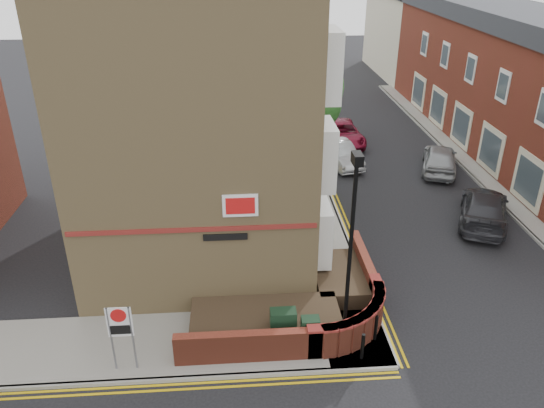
{
  "coord_description": "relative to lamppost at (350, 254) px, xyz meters",
  "views": [
    {
      "loc": [
        -1.59,
        -11.58,
        11.45
      ],
      "look_at": [
        -0.45,
        4.0,
        3.61
      ],
      "focal_mm": 35.0,
      "sensor_mm": 36.0,
      "label": 1
    }
  ],
  "objects": [
    {
      "name": "zone_sign",
      "position": [
        -6.6,
        -0.7,
        -1.7
      ],
      "size": [
        0.72,
        0.07,
        2.2
      ],
      "color": "slate",
      "rests_on": "pavement_corner"
    },
    {
      "name": "far_terrace",
      "position": [
        12.9,
        15.8,
        0.7
      ],
      "size": [
        5.4,
        30.4,
        8.0
      ],
      "color": "maroon",
      "rests_on": "ground"
    },
    {
      "name": "kerb_main_far",
      "position": [
        9.4,
        11.8,
        -3.28
      ],
      "size": [
        0.15,
        40.0,
        0.12
      ],
      "primitive_type": "cube",
      "color": "gray",
      "rests_on": "ground"
    },
    {
      "name": "traffic_light_assembly",
      "position": [
        0.8,
        23.8,
        -0.56
      ],
      "size": [
        0.2,
        0.16,
        4.2
      ],
      "color": "black",
      "rests_on": "pavement_main"
    },
    {
      "name": "kerb_side",
      "position": [
        -5.1,
        -1.2,
        -3.28
      ],
      "size": [
        13.0,
        0.15,
        0.12
      ],
      "primitive_type": "cube",
      "color": "gray",
      "rests_on": "ground"
    },
    {
      "name": "tree_near",
      "position": [
        0.4,
        12.85,
        1.36
      ],
      "size": [
        3.64,
        3.65,
        6.7
      ],
      "color": "#382B1E",
      "rests_on": "pavement_main"
    },
    {
      "name": "yellow_lines_side",
      "position": [
        -5.1,
        -1.45,
        -3.34
      ],
      "size": [
        13.0,
        0.28,
        0.01
      ],
      "primitive_type": "cube",
      "color": "gold",
      "rests_on": "ground"
    },
    {
      "name": "red_car_main",
      "position": [
        3.4,
        18.1,
        -2.67
      ],
      "size": [
        2.46,
        4.95,
        1.35
      ],
      "primitive_type": "imported",
      "rotation": [
        0.0,
        0.0,
        0.05
      ],
      "color": "maroon",
      "rests_on": "ground"
    },
    {
      "name": "yellow_lines_main",
      "position": [
        1.65,
        14.8,
        -3.34
      ],
      "size": [
        0.28,
        32.0,
        0.01
      ],
      "primitive_type": "cube",
      "color": "gold",
      "rests_on": "ground"
    },
    {
      "name": "silver_car_near",
      "position": [
        2.63,
        14.7,
        -2.69
      ],
      "size": [
        2.29,
        4.17,
        1.3
      ],
      "primitive_type": "imported",
      "rotation": [
        0.0,
        0.0,
        0.24
      ],
      "color": "#9A9FA2",
      "rests_on": "ground"
    },
    {
      "name": "pavement_main",
      "position": [
        0.4,
        14.8,
        -3.28
      ],
      "size": [
        2.0,
        32.0,
        0.12
      ],
      "primitive_type": "cube",
      "color": "gray",
      "rests_on": "ground"
    },
    {
      "name": "lamppost",
      "position": [
        0.0,
        0.0,
        0.0
      ],
      "size": [
        0.25,
        0.5,
        6.3
      ],
      "color": "black",
      "rests_on": "pavement_corner"
    },
    {
      "name": "grey_car_far",
      "position": [
        7.77,
        7.46,
        -2.64
      ],
      "size": [
        3.83,
        5.24,
        1.41
      ],
      "primitive_type": "imported",
      "rotation": [
        0.0,
        0.0,
        2.71
      ],
      "color": "#2A2B2F",
      "rests_on": "ground"
    },
    {
      "name": "bollard_near",
      "position": [
        0.4,
        -0.8,
        -2.77
      ],
      "size": [
        0.11,
        0.11,
        0.9
      ],
      "primitive_type": "cylinder",
      "color": "black",
      "rests_on": "pavement_corner"
    },
    {
      "name": "ground",
      "position": [
        -1.6,
        -1.2,
        -3.34
      ],
      "size": [
        120.0,
        120.0,
        0.0
      ],
      "primitive_type": "plane",
      "color": "black",
      "rests_on": "ground"
    },
    {
      "name": "tree_mid",
      "position": [
        0.4,
        20.85,
        1.85
      ],
      "size": [
        4.03,
        4.03,
        7.42
      ],
      "color": "#382B1E",
      "rests_on": "pavement_main"
    },
    {
      "name": "utility_cabinet_large",
      "position": [
        -1.9,
        0.1,
        -2.62
      ],
      "size": [
        0.8,
        0.45,
        1.2
      ],
      "primitive_type": "cube",
      "color": "black",
      "rests_on": "pavement_corner"
    },
    {
      "name": "silver_car_far",
      "position": [
        7.9,
        13.37,
        -2.61
      ],
      "size": [
        3.09,
        4.65,
        1.47
      ],
      "primitive_type": "imported",
      "rotation": [
        0.0,
        0.0,
        2.8
      ],
      "color": "gray",
      "rests_on": "ground"
    },
    {
      "name": "kerb_main_near",
      "position": [
        1.4,
        14.8,
        -3.28
      ],
      "size": [
        0.15,
        32.0,
        0.12
      ],
      "primitive_type": "cube",
      "color": "gray",
      "rests_on": "ground"
    },
    {
      "name": "far_terrace_cream",
      "position": [
        12.9,
        36.8,
        0.71
      ],
      "size": [
        5.4,
        12.4,
        8.0
      ],
      "color": "beige",
      "rests_on": "ground"
    },
    {
      "name": "tree_far",
      "position": [
        0.4,
        28.85,
        1.57
      ],
      "size": [
        3.81,
        3.81,
        7.0
      ],
      "color": "#382B1E",
      "rests_on": "pavement_main"
    },
    {
      "name": "corner_building",
      "position": [
        -4.44,
        6.8,
        2.88
      ],
      "size": [
        8.95,
        10.4,
        13.6
      ],
      "color": "#9F8455",
      "rests_on": "ground"
    },
    {
      "name": "pavement_far",
      "position": [
        11.4,
        11.8,
        -3.28
      ],
      "size": [
        4.0,
        40.0,
        0.12
      ],
      "primitive_type": "cube",
      "color": "gray",
      "rests_on": "ground"
    },
    {
      "name": "utility_cabinet_small",
      "position": [
        -1.1,
        -0.2,
        -2.67
      ],
      "size": [
        0.55,
        0.4,
        1.1
      ],
      "primitive_type": "cube",
      "color": "black",
      "rests_on": "pavement_corner"
    },
    {
      "name": "pavement_corner",
      "position": [
        -5.1,
        0.3,
        -3.28
      ],
      "size": [
        13.0,
        3.0,
        0.12
      ],
      "primitive_type": "cube",
      "color": "gray",
      "rests_on": "ground"
    },
    {
      "name": "garden_wall",
      "position": [
        -1.6,
        1.3,
        -3.34
      ],
      "size": [
        6.8,
        6.0,
        1.2
      ],
      "primitive_type": null,
      "color": "maroon",
      "rests_on": "ground"
    },
    {
      "name": "bollard_far",
      "position": [
        1.0,
        -0.0,
        -2.77
      ],
      "size": [
        0.11,
        0.11,
        0.9
      ],
      "primitive_type": "cylinder",
      "color": "black",
      "rests_on": "pavement_corner"
    }
  ]
}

